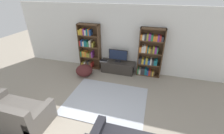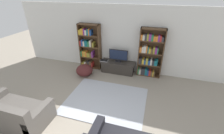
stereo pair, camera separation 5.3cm
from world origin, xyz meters
TOP-DOWN VIEW (x-y plane):
  - wall_back at (0.00, 4.23)m, footprint 8.80×0.06m
  - bookshelf_left at (-1.32, 4.06)m, footprint 0.89×0.30m
  - bookshelf_right at (1.16, 4.05)m, footprint 0.89×0.30m
  - tv_stand at (-0.04, 3.92)m, footprint 1.37×0.49m
  - television at (-0.04, 3.97)m, footprint 0.75×0.16m
  - laptop at (-0.60, 3.87)m, footprint 0.31×0.22m
  - area_rug at (0.06, 2.09)m, footprint 2.41×1.92m
  - couch_left_sectional at (-1.89, 0.64)m, footprint 1.72×0.92m
  - beanbag_ottoman at (-1.23, 3.29)m, footprint 0.65×0.65m

SIDE VIEW (x-z plane):
  - area_rug at x=0.06m, z-range 0.00..0.02m
  - beanbag_ottoman at x=-1.23m, z-range 0.00..0.45m
  - tv_stand at x=-0.04m, z-range 0.00..0.46m
  - couch_left_sectional at x=-1.89m, z-range -0.14..0.70m
  - laptop at x=-0.60m, z-range 0.46..0.49m
  - television at x=-0.04m, z-range 0.48..0.98m
  - bookshelf_right at x=1.16m, z-range -0.03..1.84m
  - bookshelf_left at x=-1.32m, z-range -0.02..1.85m
  - wall_back at x=0.00m, z-range 0.00..2.60m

